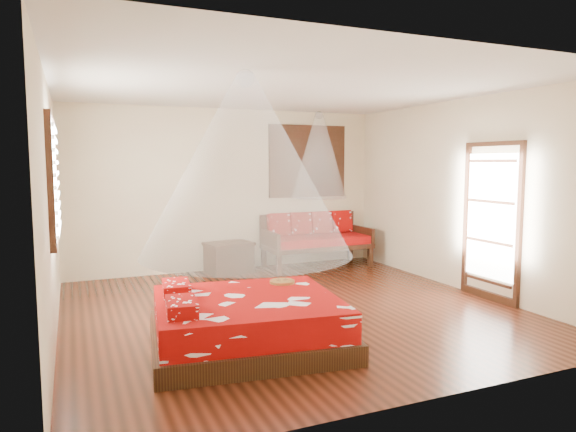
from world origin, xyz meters
The scene contains 10 objects.
room centered at (0.00, 0.00, 1.40)m, with size 5.54×5.54×2.84m.
bed centered at (-0.94, -1.02, 0.25)m, with size 2.12×1.96×0.63m.
daybed centered at (1.51, 2.39, 0.52)m, with size 1.91×0.85×0.97m.
storage_chest centered at (-0.10, 2.45, 0.26)m, with size 0.85×0.68×0.52m.
shutter_panel centered at (1.51, 2.72, 1.90)m, with size 1.52×0.06×1.32m.
window_left centered at (-2.71, 0.20, 1.70)m, with size 0.10×1.74×1.34m.
glazed_door centered at (2.72, -0.60, 1.07)m, with size 0.08×1.02×2.16m.
wine_tray centered at (-0.35, -0.56, 0.56)m, with size 0.29×0.29×0.23m.
mosquito_net_main centered at (-0.93, -1.02, 1.85)m, with size 2.13×2.13×1.80m, color silver.
mosquito_net_daybed centered at (1.51, 2.25, 2.00)m, with size 0.98×0.98×1.50m, color silver.
Camera 1 is at (-2.55, -5.90, 1.88)m, focal length 32.00 mm.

